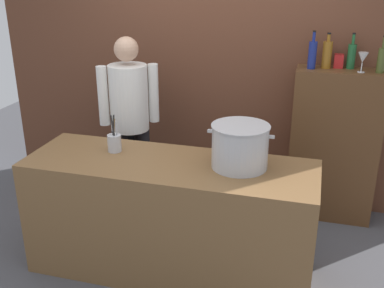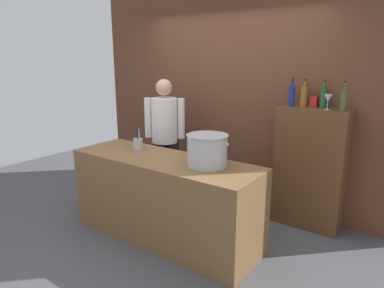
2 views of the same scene
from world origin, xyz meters
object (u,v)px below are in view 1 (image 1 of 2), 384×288
(utensil_crock, at_px, (114,142))
(wine_bottle_olive, at_px, (382,59))
(chef, at_px, (130,116))
(stockpot_large, at_px, (240,146))
(wine_bottle_cobalt, at_px, (312,54))
(wine_bottle_green, at_px, (351,55))
(wine_bottle_amber, at_px, (327,54))
(spice_tin_red, at_px, (339,61))
(wine_glass_short, at_px, (363,58))

(utensil_crock, relative_size, wine_bottle_olive, 0.97)
(chef, height_order, stockpot_large, chef)
(stockpot_large, bearing_deg, wine_bottle_cobalt, 69.72)
(stockpot_large, distance_m, wine_bottle_green, 1.47)
(chef, bearing_deg, wine_bottle_amber, 167.71)
(stockpot_large, height_order, wine_bottle_olive, wine_bottle_olive)
(wine_bottle_green, bearing_deg, spice_tin_red, 177.86)
(wine_bottle_amber, relative_size, wine_glass_short, 1.82)
(chef, relative_size, wine_glass_short, 10.10)
(wine_bottle_green, bearing_deg, wine_bottle_cobalt, -163.46)
(wine_bottle_olive, bearing_deg, wine_bottle_cobalt, 178.83)
(wine_bottle_amber, relative_size, wine_bottle_olive, 0.99)
(wine_bottle_amber, bearing_deg, chef, -164.17)
(wine_bottle_green, relative_size, wine_glass_short, 1.83)
(utensil_crock, height_order, wine_glass_short, wine_glass_short)
(wine_bottle_cobalt, height_order, wine_glass_short, wine_bottle_cobalt)
(chef, relative_size, utensil_crock, 5.67)
(wine_bottle_cobalt, distance_m, spice_tin_red, 0.25)
(stockpot_large, distance_m, wine_bottle_olive, 1.51)
(wine_bottle_olive, relative_size, wine_bottle_cobalt, 0.95)
(utensil_crock, bearing_deg, wine_glass_short, 30.25)
(chef, distance_m, wine_bottle_cobalt, 1.67)
(stockpot_large, bearing_deg, wine_bottle_olive, 48.69)
(wine_bottle_green, bearing_deg, chef, -164.50)
(wine_glass_short, xyz_separation_m, spice_tin_red, (-0.18, 0.14, -0.06))
(wine_bottle_green, bearing_deg, utensil_crock, -145.35)
(utensil_crock, distance_m, wine_bottle_cobalt, 1.82)
(chef, xyz_separation_m, spice_tin_red, (1.74, 0.51, 0.48))
(wine_glass_short, bearing_deg, wine_bottle_green, 121.45)
(utensil_crock, distance_m, wine_bottle_green, 2.12)
(wine_bottle_olive, xyz_separation_m, wine_glass_short, (-0.15, -0.03, 0.01))
(chef, bearing_deg, wine_bottle_cobalt, 167.16)
(wine_glass_short, bearing_deg, utensil_crock, -149.75)
(wine_bottle_amber, xyz_separation_m, wine_bottle_green, (0.20, 0.05, -0.01))
(stockpot_large, height_order, wine_bottle_amber, wine_bottle_amber)
(stockpot_large, bearing_deg, wine_bottle_green, 58.69)
(chef, height_order, spice_tin_red, chef)
(wine_glass_short, bearing_deg, stockpot_large, -127.33)
(wine_glass_short, bearing_deg, chef, -168.93)
(stockpot_large, bearing_deg, chef, 148.43)
(utensil_crock, xyz_separation_m, wine_bottle_cobalt, (1.37, 1.07, 0.54))
(chef, distance_m, stockpot_large, 1.31)
(stockpot_large, relative_size, wine_glass_short, 2.81)
(spice_tin_red, bearing_deg, wine_bottle_cobalt, -156.01)
(wine_bottle_amber, relative_size, wine_bottle_cobalt, 0.94)
(wine_bottle_amber, relative_size, spice_tin_red, 2.57)
(wine_bottle_amber, xyz_separation_m, spice_tin_red, (0.10, 0.05, -0.06))
(stockpot_large, xyz_separation_m, wine_bottle_olive, (0.96, 1.09, 0.45))
(wine_bottle_cobalt, height_order, wine_bottle_green, wine_bottle_cobalt)
(wine_glass_short, bearing_deg, wine_bottle_amber, 162.57)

